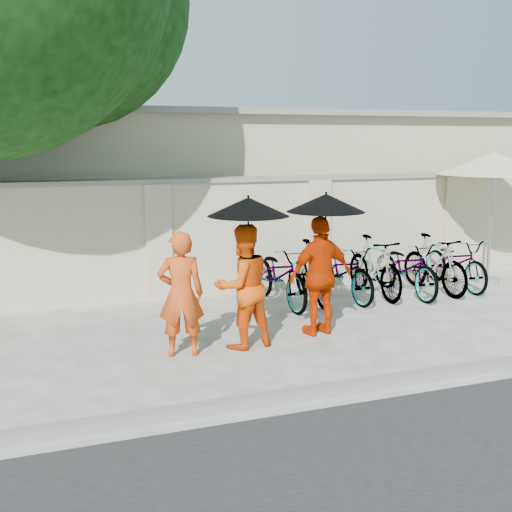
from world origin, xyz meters
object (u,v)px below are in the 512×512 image
object	(u,v)px
monk_center	(243,286)
patio_umbrella	(494,165)
monk_left	(181,294)
monk_right	(321,276)

from	to	relation	value
monk_center	patio_umbrella	bearing A→B (deg)	-171.07
monk_left	monk_right	size ratio (longest dim) A/B	0.95
monk_left	patio_umbrella	distance (m)	7.07
monk_left	patio_umbrella	world-z (taller)	patio_umbrella
monk_center	monk_right	size ratio (longest dim) A/B	0.98
monk_left	monk_center	size ratio (longest dim) A/B	0.97
monk_center	monk_right	world-z (taller)	monk_right
monk_center	patio_umbrella	size ratio (longest dim) A/B	0.66
monk_center	patio_umbrella	xyz separation A→B (m)	(5.74, 2.05, 1.44)
monk_left	patio_umbrella	bearing A→B (deg)	-151.22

